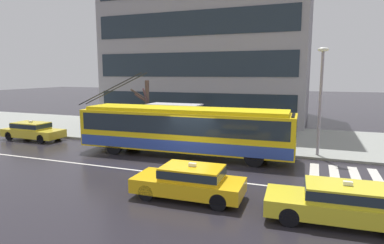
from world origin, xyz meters
TOP-DOWN VIEW (x-y plane):
  - ground_plane at (0.00, 0.00)m, footprint 160.00×160.00m
  - sidewalk_slab at (0.00, 9.06)m, footprint 80.00×10.00m
  - crosswalk_stripe_edge_near at (6.26, 1.03)m, footprint 0.44×4.40m
  - crosswalk_stripe_inner_a at (7.16, 1.03)m, footprint 0.44×4.40m
  - crosswalk_stripe_center at (8.06, 1.03)m, footprint 0.44×4.40m
  - crosswalk_stripe_inner_b at (8.96, 1.03)m, footprint 0.44×4.40m
  - lane_centre_line at (0.00, -1.20)m, footprint 72.00×0.14m
  - trolleybus at (-0.92, 2.46)m, footprint 13.27×2.93m
  - taxi_queued_behind_bus at (-12.92, 2.82)m, footprint 4.59×1.78m
  - taxi_oncoming_far at (7.11, -3.91)m, footprint 4.74×1.99m
  - taxi_oncoming_near at (1.78, -3.65)m, footprint 4.28×1.86m
  - bus_shelter at (-2.76, 5.51)m, footprint 3.58×1.68m
  - pedestrian_at_shelter at (-0.26, 7.00)m, footprint 1.40×1.40m
  - pedestrian_approaching_curb at (3.64, 5.01)m, footprint 1.57×1.57m
  - street_lamp at (6.39, 4.72)m, footprint 0.60×0.32m
  - street_tree_bare at (-5.35, 6.10)m, footprint 1.33×1.43m
  - office_tower_corner_left at (-4.49, 19.48)m, footprint 20.07×13.78m

SIDE VIEW (x-z plane):
  - ground_plane at x=0.00m, z-range 0.00..0.00m
  - lane_centre_line at x=0.00m, z-range 0.00..0.01m
  - crosswalk_stripe_edge_near at x=6.26m, z-range 0.00..0.01m
  - crosswalk_stripe_inner_a at x=7.16m, z-range 0.00..0.01m
  - crosswalk_stripe_center at x=8.06m, z-range 0.00..0.01m
  - crosswalk_stripe_inner_b at x=8.96m, z-range 0.00..0.01m
  - sidewalk_slab at x=0.00m, z-range 0.00..0.14m
  - taxi_oncoming_near at x=1.78m, z-range 0.01..1.40m
  - taxi_queued_behind_bus at x=-12.92m, z-range 0.01..1.40m
  - taxi_oncoming_far at x=7.11m, z-range 0.01..1.40m
  - trolleybus at x=-0.92m, z-range -0.87..3.96m
  - pedestrian_at_shelter at x=-0.26m, z-range 0.71..2.63m
  - pedestrian_approaching_curb at x=3.64m, z-range 0.79..2.80m
  - bus_shelter at x=-2.76m, z-range 0.77..3.35m
  - street_tree_bare at x=-5.35m, z-range 0.31..4.44m
  - street_lamp at x=6.39m, z-range 0.74..6.77m
  - office_tower_corner_left at x=-4.49m, z-range 0.01..18.41m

